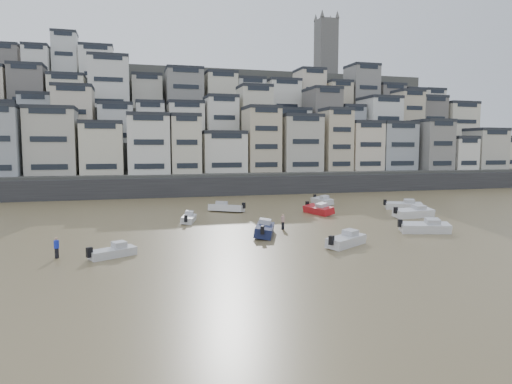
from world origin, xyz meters
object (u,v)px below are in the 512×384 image
object	(u,v)px
boat_e	(318,209)
boat_b	(425,226)
boat_h	(226,206)
person_pink	(283,222)
person_blue	(57,248)
boat_i	(322,200)
boat_d	(414,211)
boat_f	(189,217)
boat_a	(346,238)
boat_g	(404,204)
boat_j	(113,250)
boat_c	(265,228)

from	to	relation	value
boat_e	boat_b	bearing A→B (deg)	6.24
boat_h	person_pink	size ratio (longest dim) A/B	3.18
boat_e	person_pink	world-z (taller)	person_pink
boat_e	person_blue	size ratio (longest dim) A/B	3.23
boat_b	boat_i	world-z (taller)	boat_b
boat_d	boat_f	size ratio (longest dim) A/B	1.31
boat_d	boat_h	bearing A→B (deg)	146.24
boat_a	person_blue	size ratio (longest dim) A/B	3.01
person_pink	boat_b	bearing A→B (deg)	-23.62
boat_e	boat_g	bearing A→B (deg)	81.67
boat_g	boat_j	xyz separation A→B (m)	(-40.04, -19.30, -0.20)
boat_c	boat_g	size ratio (longest dim) A/B	1.05
boat_a	boat_e	size ratio (longest dim) A/B	0.93
boat_b	person_pink	bearing A→B (deg)	173.72
boat_e	boat_j	size ratio (longest dim) A/B	1.34
boat_c	person_blue	bearing A→B (deg)	124.73
boat_d	boat_e	world-z (taller)	boat_d
boat_f	boat_c	bearing A→B (deg)	-132.15
boat_e	boat_j	xyz separation A→B (m)	(-26.12, -18.28, -0.19)
boat_a	boat_e	distance (m)	20.30
boat_e	boat_f	world-z (taller)	boat_e
boat_a	boat_g	world-z (taller)	boat_g
boat_h	boat_b	bearing A→B (deg)	163.43
boat_j	boat_f	bearing A→B (deg)	34.33
boat_c	boat_h	distance (m)	18.24
boat_a	boat_d	xyz separation A→B (m)	(16.26, 13.34, 0.11)
person_blue	person_pink	world-z (taller)	same
boat_h	boat_c	bearing A→B (deg)	125.77
boat_c	person_blue	distance (m)	19.74
boat_h	boat_g	bearing A→B (deg)	-155.10
boat_a	boat_h	bearing A→B (deg)	71.08
boat_a	boat_b	size ratio (longest dim) A/B	0.94
boat_a	boat_f	bearing A→B (deg)	93.18
boat_d	boat_i	world-z (taller)	boat_d
person_blue	boat_g	bearing A→B (deg)	22.47
boat_g	person_blue	size ratio (longest dim) A/B	3.24
boat_g	boat_e	bearing A→B (deg)	-151.42
boat_c	boat_g	distance (m)	28.74
boat_e	boat_c	bearing A→B (deg)	-54.58
boat_h	person_blue	distance (m)	29.81
boat_j	person_pink	xyz separation A→B (m)	(17.68, 8.46, 0.30)
boat_b	boat_i	bearing A→B (deg)	108.63
boat_h	person_blue	bearing A→B (deg)	85.64
boat_b	person_blue	bearing A→B (deg)	-160.25
boat_e	boat_h	xyz separation A→B (m)	(-11.58, 5.62, -0.01)
boat_j	person_blue	size ratio (longest dim) A/B	2.41
boat_e	boat_g	world-z (taller)	boat_g
boat_a	boat_d	distance (m)	21.04
boat_c	boat_i	size ratio (longest dim) A/B	1.11
boat_f	boat_h	size ratio (longest dim) A/B	0.83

